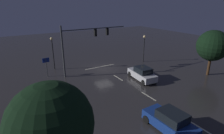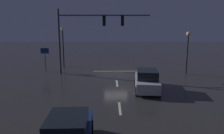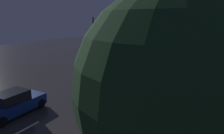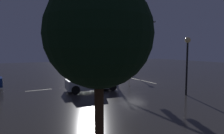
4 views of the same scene
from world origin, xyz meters
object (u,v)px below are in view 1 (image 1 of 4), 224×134
Objects in this scene: street_lamp_left_kerb at (144,43)px; tree_left_near at (213,46)px; car_approaching at (142,74)px; car_distant at (170,121)px; tree_right_near at (51,124)px; traffic_signal_assembly at (85,39)px; route_sign at (46,63)px; street_lamp_right_kerb at (52,47)px.

street_lamp_left_kerb is 9.99m from tree_left_near.
street_lamp_left_kerb reaches higher than car_approaching.
car_distant is 0.72× the size of tree_right_near.
tree_right_near is (22.29, 5.69, -0.05)m from tree_left_near.
traffic_signal_assembly is 2.11× the size of car_approaching.
car_approaching is 1.69× the size of route_sign.
street_lamp_right_kerb is at bearing -46.94° from traffic_signal_assembly.
route_sign is at bearing -29.40° from tree_left_near.
car_distant is 0.91× the size of street_lamp_right_kerb.
car_approaching is at bearing 130.75° from traffic_signal_assembly.
street_lamp_left_kerb is (-9.86, -14.71, 2.39)m from car_distant.
street_lamp_left_kerb reaches higher than route_sign.
tree_left_near is at bearing 143.11° from street_lamp_right_kerb.
car_distant is at bearing 108.78° from route_sign.
traffic_signal_assembly reaches higher than route_sign.
traffic_signal_assembly is at bearing -88.18° from car_distant.
car_approaching is 16.53m from tree_right_near.
tree_right_near is (8.68, 0.20, 3.25)m from car_distant.
traffic_signal_assembly is at bearing -33.88° from tree_left_near.
street_lamp_right_kerb reaches higher than route_sign.
tree_right_near reaches higher than street_lamp_right_kerb.
tree_right_near reaches higher than car_distant.
tree_right_near reaches higher than route_sign.
tree_left_near reaches higher than tree_right_near.
tree_right_near is at bearing 61.56° from traffic_signal_assembly.
tree_left_near is at bearing 158.95° from car_approaching.
tree_left_near reaches higher than route_sign.
route_sign is at bearing 56.70° from street_lamp_right_kerb.
route_sign is 16.91m from tree_right_near.
traffic_signal_assembly is 1.56× the size of tree_right_near.
car_distant is 17.87m from street_lamp_left_kerb.
traffic_signal_assembly reaches higher than street_lamp_left_kerb.
car_approaching is at bearing -145.81° from tree_right_near.
route_sign is 0.43× the size of tree_left_near.
traffic_signal_assembly reaches higher than car_approaching.
car_approaching is at bearing -21.05° from tree_left_near.
car_distant is 1.66× the size of route_sign.
car_distant is at bearing 62.04° from car_approaching.
tree_right_near is (3.14, 16.48, 2.13)m from route_sign.
car_distant is at bearing 21.98° from tree_left_near.
street_lamp_right_kerb is (8.69, -9.77, 2.61)m from car_approaching.
traffic_signal_assembly is at bearing -49.25° from car_approaching.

